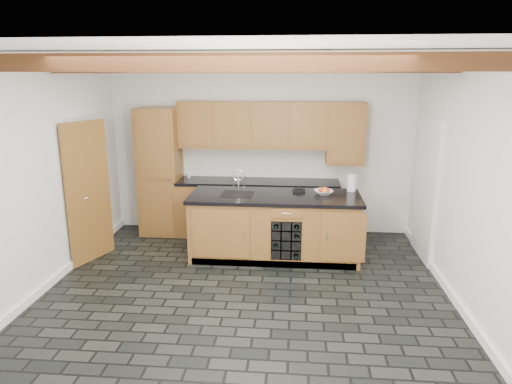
% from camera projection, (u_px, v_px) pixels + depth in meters
% --- Properties ---
extents(ground, '(5.00, 5.00, 0.00)m').
position_uv_depth(ground, '(245.00, 295.00, 5.56)').
color(ground, black).
rests_on(ground, ground).
extents(room_shell, '(5.01, 5.00, 5.00)m').
position_uv_depth(room_shell, '(242.00, 164.00, 5.70)').
color(room_shell, white).
rests_on(room_shell, ground).
extents(back_cabinetry, '(3.65, 0.62, 2.20)m').
position_uv_depth(back_cabinetry, '(237.00, 177.00, 7.51)').
color(back_cabinetry, brown).
rests_on(back_cabinetry, ground).
extents(island, '(2.48, 0.96, 0.93)m').
position_uv_depth(island, '(275.00, 226.00, 6.66)').
color(island, brown).
rests_on(island, ground).
extents(faucet, '(0.45, 0.40, 0.34)m').
position_uv_depth(faucet, '(237.00, 191.00, 6.63)').
color(faucet, black).
rests_on(faucet, island).
extents(kitchen_scale, '(0.19, 0.12, 0.05)m').
position_uv_depth(kitchen_scale, '(299.00, 190.00, 6.75)').
color(kitchen_scale, black).
rests_on(kitchen_scale, island).
extents(fruit_bowl, '(0.31, 0.31, 0.07)m').
position_uv_depth(fruit_bowl, '(323.00, 192.00, 6.58)').
color(fruit_bowl, beige).
rests_on(fruit_bowl, island).
extents(fruit_cluster, '(0.16, 0.17, 0.07)m').
position_uv_depth(fruit_cluster, '(324.00, 190.00, 6.57)').
color(fruit_cluster, red).
rests_on(fruit_cluster, fruit_bowl).
extents(paper_towel, '(0.13, 0.13, 0.24)m').
position_uv_depth(paper_towel, '(352.00, 183.00, 6.75)').
color(paper_towel, white).
rests_on(paper_towel, island).
extents(mug, '(0.12, 0.12, 0.09)m').
position_uv_depth(mug, '(189.00, 175.00, 7.67)').
color(mug, white).
rests_on(mug, back_cabinetry).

